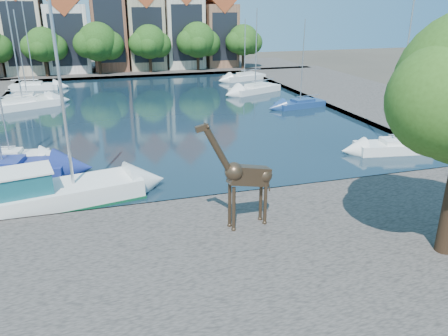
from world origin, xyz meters
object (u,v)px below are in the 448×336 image
object	(u,v)px
giraffe_statue	(244,176)
sailboat_right_a	(393,144)
motorsailer	(46,192)
sailboat_left_a	(10,155)

from	to	relation	value
giraffe_statue	sailboat_right_a	xyz separation A→B (m)	(15.55, 8.96, -2.51)
motorsailer	sailboat_left_a	xyz separation A→B (m)	(-3.25, 8.90, -0.44)
sailboat_left_a	giraffe_statue	bearing A→B (deg)	-48.98
giraffe_statue	sailboat_left_a	distance (m)	20.04
motorsailer	sailboat_left_a	size ratio (longest dim) A/B	1.44
sailboat_left_a	sailboat_right_a	distance (m)	29.21
sailboat_right_a	motorsailer	bearing A→B (deg)	-173.52
sailboat_right_a	sailboat_left_a	bearing A→B (deg)	168.10
motorsailer	sailboat_left_a	bearing A→B (deg)	110.06
motorsailer	sailboat_left_a	distance (m)	9.48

